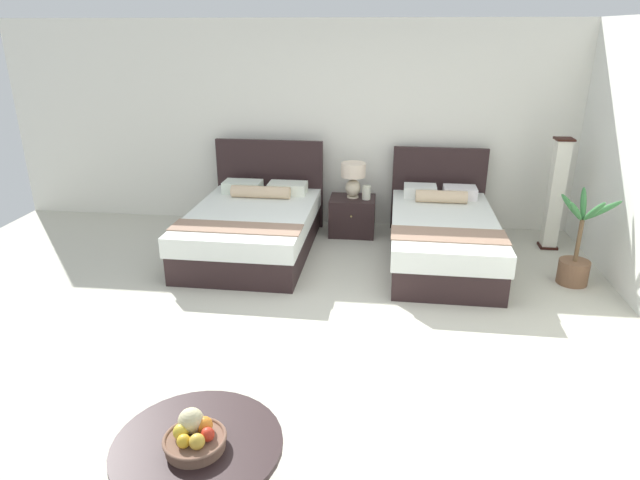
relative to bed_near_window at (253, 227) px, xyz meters
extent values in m
cube|color=beige|center=(1.11, -1.82, -0.31)|extent=(9.40, 9.69, 0.02)
cube|color=white|center=(1.11, 1.23, 1.02)|extent=(9.40, 0.12, 2.64)
cube|color=black|center=(0.00, -0.08, -0.14)|extent=(1.37, 2.05, 0.32)
cube|color=white|center=(0.00, -0.08, 0.13)|extent=(1.41, 2.09, 0.22)
cube|color=black|center=(0.01, 0.96, 0.28)|extent=(1.42, 0.08, 1.16)
cube|color=white|center=(-0.29, 0.67, 0.30)|extent=(0.49, 0.31, 0.14)
cube|color=white|center=(0.31, 0.67, 0.30)|extent=(0.49, 0.31, 0.14)
cylinder|color=beige|center=(0.01, 0.43, 0.31)|extent=(0.74, 0.16, 0.15)
cube|color=#9B7963|center=(-0.01, -0.69, 0.24)|extent=(1.41, 0.39, 0.01)
cube|color=black|center=(2.22, -0.08, -0.15)|extent=(1.15, 2.16, 0.31)
cube|color=white|center=(2.22, -0.08, 0.12)|extent=(1.19, 2.20, 0.22)
cube|color=black|center=(2.23, 1.02, 0.25)|extent=(1.19, 0.08, 1.10)
cube|color=white|center=(1.98, 0.73, 0.31)|extent=(0.41, 0.31, 0.14)
cube|color=white|center=(2.47, 0.72, 0.31)|extent=(0.41, 0.31, 0.14)
cylinder|color=beige|center=(2.23, 0.49, 0.31)|extent=(0.61, 0.16, 0.15)
cube|color=#9B7963|center=(2.21, -0.66, 0.24)|extent=(1.18, 0.45, 0.01)
cube|color=black|center=(1.14, 0.73, -0.06)|extent=(0.58, 0.47, 0.49)
sphere|color=tan|center=(1.14, 0.48, 0.01)|extent=(0.02, 0.02, 0.02)
cylinder|color=beige|center=(1.14, 0.75, 0.19)|extent=(0.15, 0.15, 0.02)
ellipsoid|color=beige|center=(1.14, 0.75, 0.31)|extent=(0.19, 0.19, 0.22)
cylinder|color=#99844C|center=(1.14, 0.75, 0.44)|extent=(0.02, 0.02, 0.04)
cylinder|color=beige|center=(1.14, 0.75, 0.55)|extent=(0.31, 0.31, 0.18)
cylinder|color=beige|center=(1.31, 0.69, 0.27)|extent=(0.11, 0.11, 0.17)
torus|color=beige|center=(1.31, 0.69, 0.36)|extent=(0.10, 0.10, 0.01)
cylinder|color=black|center=(0.61, -3.82, 0.16)|extent=(0.90, 0.90, 0.04)
cylinder|color=brown|center=(0.61, -3.85, 0.20)|extent=(0.31, 0.31, 0.06)
torus|color=brown|center=(0.61, -3.85, 0.23)|extent=(0.33, 0.33, 0.02)
sphere|color=orange|center=(0.64, -3.79, 0.27)|extent=(0.09, 0.09, 0.09)
sphere|color=#C8BC8C|center=(0.57, -3.79, 0.29)|extent=(0.14, 0.14, 0.14)
sphere|color=gold|center=(0.54, -3.85, 0.27)|extent=(0.08, 0.08, 0.08)
sphere|color=gold|center=(0.58, -3.91, 0.26)|extent=(0.07, 0.07, 0.07)
sphere|color=gold|center=(0.65, -3.91, 0.27)|extent=(0.08, 0.08, 0.08)
sphere|color=red|center=(0.68, -3.85, 0.27)|extent=(0.07, 0.07, 0.07)
cube|color=black|center=(3.56, 0.53, -0.29)|extent=(0.20, 0.20, 0.03)
cube|color=silver|center=(3.56, 0.53, 0.37)|extent=(0.16, 0.16, 1.29)
cube|color=black|center=(3.56, 0.53, 1.03)|extent=(0.20, 0.20, 0.02)
cylinder|color=brown|center=(3.54, -0.50, -0.18)|extent=(0.31, 0.31, 0.25)
cylinder|color=brown|center=(3.54, -0.50, 0.18)|extent=(0.04, 0.04, 0.45)
ellipsoid|color=#39763E|center=(3.70, -0.52, 0.51)|extent=(0.36, 0.11, 0.27)
ellipsoid|color=#39763E|center=(3.56, -0.39, 0.55)|extent=(0.10, 0.27, 0.33)
ellipsoid|color=#39763E|center=(3.44, -0.42, 0.51)|extent=(0.25, 0.22, 0.28)
ellipsoid|color=#39763E|center=(3.43, -0.59, 0.52)|extent=(0.26, 0.25, 0.30)
ellipsoid|color=#39763E|center=(3.59, -0.63, 0.53)|extent=(0.15, 0.30, 0.32)
camera|label=1|loc=(1.52, -6.03, 2.20)|focal=30.81mm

